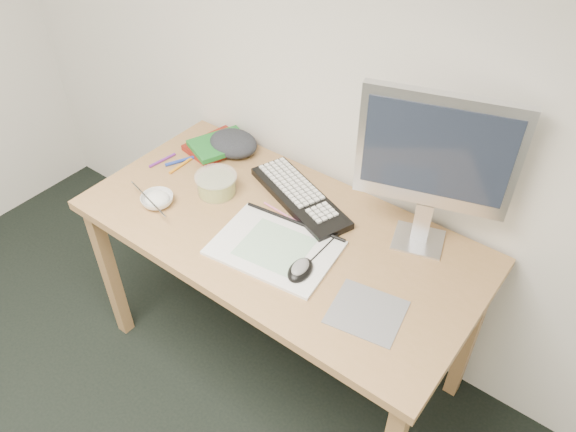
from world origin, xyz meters
name	(u,v)px	position (x,y,z in m)	size (l,w,h in m)	color
desk	(279,246)	(0.01, 1.43, 0.67)	(1.40, 0.70, 0.75)	#A97B4D
mousepad	(367,312)	(0.43, 1.30, 0.75)	(0.21, 0.19, 0.00)	slate
sketchpad	(275,248)	(0.05, 1.34, 0.76)	(0.40, 0.28, 0.01)	white
keyboard	(300,197)	(-0.03, 1.60, 0.76)	(0.46, 0.15, 0.03)	black
monitor	(436,157)	(0.41, 1.67, 1.09)	(0.46, 0.19, 0.55)	silver
mouse	(300,267)	(0.19, 1.30, 0.78)	(0.07, 0.11, 0.04)	black
rice_bowl	(157,200)	(-0.42, 1.27, 0.77)	(0.12, 0.12, 0.04)	silver
chopsticks	(148,199)	(-0.43, 1.24, 0.79)	(0.02, 0.02, 0.24)	silver
fruit_tub	(216,184)	(-0.30, 1.45, 0.79)	(0.15, 0.15, 0.08)	#E1BE4F
book_red	(217,146)	(-0.50, 1.66, 0.76)	(0.17, 0.23, 0.02)	maroon
book_green	(220,144)	(-0.47, 1.65, 0.78)	(0.16, 0.23, 0.02)	#1C7128
cloth_lump	(233,143)	(-0.43, 1.69, 0.79)	(0.17, 0.14, 0.07)	#212328
pencil_pink	(285,215)	(-0.02, 1.50, 0.75)	(0.01, 0.01, 0.20)	pink
pencil_tan	(290,233)	(0.05, 1.43, 0.75)	(0.01, 0.01, 0.20)	tan
pencil_black	(298,230)	(0.06, 1.46, 0.75)	(0.01, 0.01, 0.17)	black
marker_blue	(183,160)	(-0.54, 1.51, 0.76)	(0.01, 0.01, 0.14)	#1E38A6
marker_orange	(181,165)	(-0.52, 1.48, 0.76)	(0.01, 0.01, 0.12)	orange
marker_purple	(162,160)	(-0.60, 1.46, 0.76)	(0.01, 0.01, 0.12)	#6B268B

